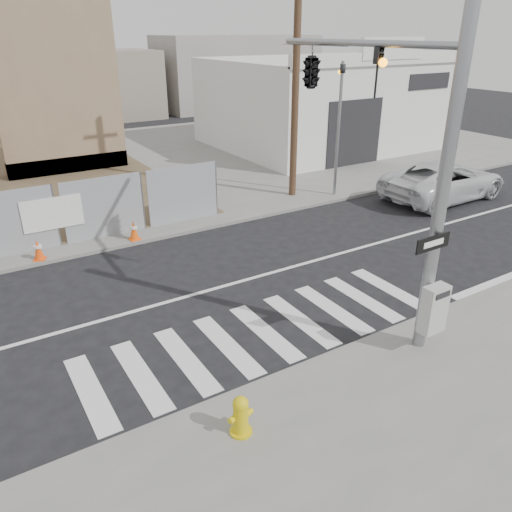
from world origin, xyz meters
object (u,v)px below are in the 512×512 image
auto_shop (323,102)px  suv (444,180)px  fire_hydrant (241,415)px  traffic_cone_d (134,230)px  traffic_cone_c (38,250)px  signal_pole (350,108)px

auto_shop → suv: (-2.37, -10.89, -1.75)m
fire_hydrant → traffic_cone_d: bearing=61.8°
auto_shop → traffic_cone_d: 17.27m
suv → traffic_cone_c: bearing=80.5°
signal_pole → traffic_cone_c: 9.81m
signal_pole → traffic_cone_d: (-3.24, 6.27, -4.34)m
suv → traffic_cone_d: (-12.38, 2.15, -0.34)m
suv → fire_hydrant: bearing=115.8°
traffic_cone_c → fire_hydrant: bearing=-80.4°
signal_pole → suv: (9.13, 4.12, -4.00)m
auto_shop → traffic_cone_c: auto_shop is taller
signal_pole → fire_hydrant: 6.98m
fire_hydrant → auto_shop: bearing=28.4°
signal_pole → traffic_cone_d: signal_pole is taller
auto_shop → traffic_cone_c: (-17.68, -8.75, -2.10)m
traffic_cone_c → traffic_cone_d: (2.93, 0.00, 0.01)m
auto_shop → traffic_cone_c: 19.84m
signal_pole → traffic_cone_c: bearing=134.6°
auto_shop → traffic_cone_c: size_ratio=18.71×
signal_pole → traffic_cone_d: 8.28m
auto_shop → fire_hydrant: size_ratio=16.16×
suv → traffic_cone_c: (-15.31, 2.15, -0.35)m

